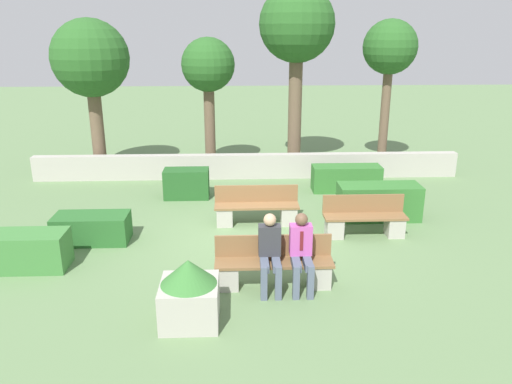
# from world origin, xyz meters

# --- Properties ---
(ground_plane) EXTENTS (60.00, 60.00, 0.00)m
(ground_plane) POSITION_xyz_m (0.00, 0.00, 0.00)
(ground_plane) COLOR #607F51
(perimeter_wall) EXTENTS (12.71, 0.30, 0.74)m
(perimeter_wall) POSITION_xyz_m (0.00, 4.61, 0.37)
(perimeter_wall) COLOR #ADA89E
(perimeter_wall) RESTS_ON ground_plane
(bench_front) EXTENTS (2.06, 0.49, 0.87)m
(bench_front) POSITION_xyz_m (0.30, -2.04, 0.35)
(bench_front) COLOR brown
(bench_front) RESTS_ON ground_plane
(bench_left_side) EXTENTS (1.94, 0.48, 0.87)m
(bench_left_side) POSITION_xyz_m (0.12, 0.88, 0.34)
(bench_left_side) COLOR brown
(bench_left_side) RESTS_ON ground_plane
(bench_right_side) EXTENTS (1.79, 0.48, 0.87)m
(bench_right_side) POSITION_xyz_m (2.44, 0.09, 0.34)
(bench_right_side) COLOR brown
(bench_right_side) RESTS_ON ground_plane
(person_seated_man) EXTENTS (0.38, 0.64, 1.36)m
(person_seated_man) POSITION_xyz_m (0.75, -2.19, 0.76)
(person_seated_man) COLOR #515B70
(person_seated_man) RESTS_ON ground_plane
(person_seated_woman) EXTENTS (0.38, 0.64, 1.36)m
(person_seated_woman) POSITION_xyz_m (0.22, -2.19, 0.76)
(person_seated_woman) COLOR #515B70
(person_seated_woman) RESTS_ON ground_plane
(hedge_block_near_left) EXTENTS (1.58, 0.70, 0.71)m
(hedge_block_near_left) POSITION_xyz_m (-4.33, -1.20, 0.36)
(hedge_block_near_left) COLOR #3D7A38
(hedge_block_near_left) RESTS_ON ground_plane
(hedge_block_near_right) EXTENTS (1.91, 0.73, 0.84)m
(hedge_block_near_right) POSITION_xyz_m (3.02, 1.10, 0.42)
(hedge_block_near_right) COLOR #33702D
(hedge_block_near_right) RESTS_ON ground_plane
(hedge_block_mid_left) EXTENTS (1.55, 0.73, 0.60)m
(hedge_block_mid_left) POSITION_xyz_m (-3.41, 0.01, 0.30)
(hedge_block_mid_left) COLOR #286028
(hedge_block_mid_left) RESTS_ON ground_plane
(hedge_block_mid_right) EXTENTS (1.18, 0.61, 0.78)m
(hedge_block_mid_right) POSITION_xyz_m (-1.67, 2.85, 0.39)
(hedge_block_mid_right) COLOR #235623
(hedge_block_mid_right) RESTS_ON ground_plane
(hedge_block_far_left) EXTENTS (1.89, 0.64, 0.71)m
(hedge_block_far_left) POSITION_xyz_m (2.72, 3.27, 0.36)
(hedge_block_far_left) COLOR #33702D
(hedge_block_far_left) RESTS_ON ground_plane
(planter_corner_left) EXTENTS (0.88, 0.88, 1.04)m
(planter_corner_left) POSITION_xyz_m (-1.08, -3.13, 0.51)
(planter_corner_left) COLOR #ADA89E
(planter_corner_left) RESTS_ON ground_plane
(tree_leftmost) EXTENTS (2.25, 2.25, 4.63)m
(tree_leftmost) POSITION_xyz_m (-4.53, 5.20, 3.43)
(tree_leftmost) COLOR brown
(tree_leftmost) RESTS_ON ground_plane
(tree_center_left) EXTENTS (1.63, 1.63, 4.09)m
(tree_center_left) POSITION_xyz_m (-1.15, 5.70, 3.15)
(tree_center_left) COLOR brown
(tree_center_left) RESTS_ON ground_plane
(tree_center_right) EXTENTS (2.30, 2.30, 5.60)m
(tree_center_right) POSITION_xyz_m (1.55, 5.86, 4.31)
(tree_center_right) COLOR brown
(tree_center_right) RESTS_ON ground_plane
(tree_rightmost) EXTENTS (1.67, 1.67, 4.61)m
(tree_rightmost) POSITION_xyz_m (4.44, 5.85, 3.66)
(tree_rightmost) COLOR brown
(tree_rightmost) RESTS_ON ground_plane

